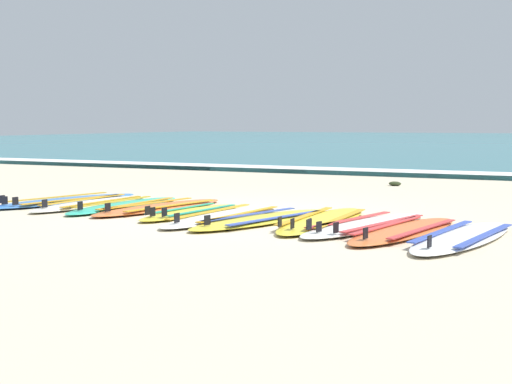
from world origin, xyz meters
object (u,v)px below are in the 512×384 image
surfboard_0 (66,201)px  surfboard_8 (367,225)px  surfboard_9 (405,230)px  surfboard_2 (125,205)px  surfboard_3 (160,207)px  surfboard_6 (263,219)px  surfboard_1 (92,203)px  surfboard_5 (225,216)px  surfboard_4 (192,212)px  surfboard_10 (463,237)px  surfboard_7 (323,220)px

surfboard_0 → surfboard_8: bearing=-5.8°
surfboard_9 → surfboard_2: bearing=171.6°
surfboard_3 → surfboard_6: (1.78, -0.49, -0.00)m
surfboard_8 → surfboard_1: bearing=175.1°
surfboard_9 → surfboard_5: bearing=174.5°
surfboard_0 → surfboard_2: size_ratio=1.13×
surfboard_3 → surfboard_6: bearing=-15.5°
surfboard_0 → surfboard_4: same height
surfboard_9 → surfboard_10: 0.65m
surfboard_0 → surfboard_9: bearing=-7.8°
surfboard_2 → surfboard_3: (0.56, 0.03, -0.00)m
surfboard_4 → surfboard_5: 0.57m
surfboard_3 → surfboard_6: same height
surfboard_2 → surfboard_8: 3.63m
surfboard_5 → surfboard_9: 2.32m
surfboard_1 → surfboard_5: bearing=-9.1°
surfboard_1 → surfboard_5: (2.36, -0.38, -0.00)m
surfboard_6 → surfboard_10: same height
surfboard_9 → surfboard_8: bearing=154.0°
surfboard_0 → surfboard_5: (2.93, -0.50, -0.00)m
surfboard_8 → surfboard_10: bearing=-19.6°
surfboard_2 → surfboard_10: 4.79m
surfboard_6 → surfboard_0: bearing=170.6°
surfboard_7 → surfboard_8: 0.60m
surfboard_5 → surfboard_0: bearing=170.4°
surfboard_1 → surfboard_5: same height
surfboard_5 → surfboard_7: bearing=7.2°
surfboard_2 → surfboard_1: bearing=-179.1°
surfboard_6 → surfboard_8: same height
surfboard_4 → surfboard_9: same height
surfboard_2 → surfboard_4: bearing=-11.8°
surfboard_6 → surfboard_9: size_ratio=1.02×
surfboard_5 → surfboard_6: (0.56, -0.08, 0.00)m
surfboard_0 → surfboard_3: bearing=-2.8°
surfboard_7 → surfboard_6: bearing=-160.7°
surfboard_4 → surfboard_5: size_ratio=0.79×
surfboard_9 → surfboard_10: (0.63, -0.16, -0.00)m
surfboard_0 → surfboard_1: same height
surfboard_0 → surfboard_3: 1.71m
surfboard_9 → surfboard_7: bearing=160.5°
surfboard_0 → surfboard_5: 2.98m
surfboard_3 → surfboard_9: size_ratio=1.02×
surfboard_1 → surfboard_8: (4.18, -0.36, 0.00)m
surfboard_3 → surfboard_8: same height
surfboard_3 → surfboard_5: 1.29m
surfboard_0 → surfboard_1: bearing=-11.6°
surfboard_8 → surfboard_9: same height
surfboard_0 → surfboard_10: 5.94m
surfboard_4 → surfboard_6: same height
surfboard_7 → surfboard_9: same height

